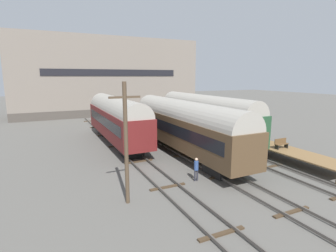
{
  "coord_description": "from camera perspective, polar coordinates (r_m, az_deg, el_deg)",
  "views": [
    {
      "loc": [
        -11.93,
        -18.11,
        7.42
      ],
      "look_at": [
        0.0,
        6.9,
        2.2
      ],
      "focal_mm": 28.0,
      "sensor_mm": 36.0,
      "label": 1
    }
  ],
  "objects": [
    {
      "name": "ground_plane",
      "position": [
        22.92,
        7.52,
        -8.32
      ],
      "size": [
        200.0,
        200.0,
        0.0
      ],
      "primitive_type": "plane",
      "color": "#56544F"
    },
    {
      "name": "track_left",
      "position": [
        20.8,
        -3.67,
        -9.84
      ],
      "size": [
        2.6,
        60.0,
        0.26
      ],
      "color": "#4C4742",
      "rests_on": "ground"
    },
    {
      "name": "track_middle",
      "position": [
        22.88,
        7.53,
        -7.98
      ],
      "size": [
        2.6,
        60.0,
        0.26
      ],
      "color": "#4C4742",
      "rests_on": "ground"
    },
    {
      "name": "track_right",
      "position": [
        25.67,
        16.51,
        -6.26
      ],
      "size": [
        2.6,
        60.0,
        0.26
      ],
      "color": "#4C4742",
      "rests_on": "ground"
    },
    {
      "name": "train_car_maroon",
      "position": [
        29.61,
        -11.16,
        1.83
      ],
      "size": [
        3.06,
        15.89,
        5.25
      ],
      "color": "black",
      "rests_on": "ground"
    },
    {
      "name": "train_car_green",
      "position": [
        30.48,
        7.98,
        2.37
      ],
      "size": [
        2.97,
        16.92,
        5.39
      ],
      "color": "black",
      "rests_on": "ground"
    },
    {
      "name": "train_car_brown",
      "position": [
        25.01,
        3.45,
        0.37
      ],
      "size": [
        3.12,
        18.02,
        5.23
      ],
      "color": "black",
      "rests_on": "ground"
    },
    {
      "name": "station_platform",
      "position": [
        27.25,
        20.86,
        -3.83
      ],
      "size": [
        2.71,
        15.43,
        1.0
      ],
      "color": "brown",
      "rests_on": "ground"
    },
    {
      "name": "bench",
      "position": [
        25.91,
        23.41,
        -3.46
      ],
      "size": [
        1.4,
        0.4,
        0.91
      ],
      "color": "brown",
      "rests_on": "station_platform"
    },
    {
      "name": "person_worker",
      "position": [
        19.12,
        6.17,
        -8.88
      ],
      "size": [
        0.32,
        0.32,
        1.73
      ],
      "color": "#282833",
      "rests_on": "ground"
    },
    {
      "name": "utility_pole",
      "position": [
        15.21,
        -9.13,
        -3.45
      ],
      "size": [
        1.8,
        0.24,
        7.17
      ],
      "color": "#473828",
      "rests_on": "ground"
    },
    {
      "name": "warehouse_building",
      "position": [
        56.14,
        -13.1,
        10.41
      ],
      "size": [
        35.48,
        11.3,
        14.86
      ],
      "color": "#46403A",
      "rests_on": "ground"
    }
  ]
}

